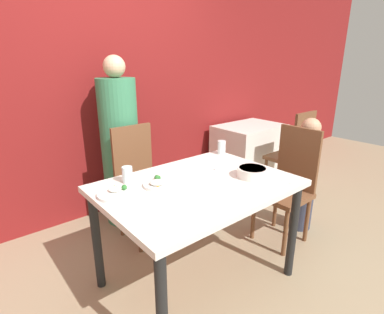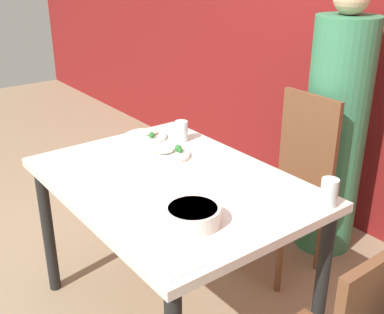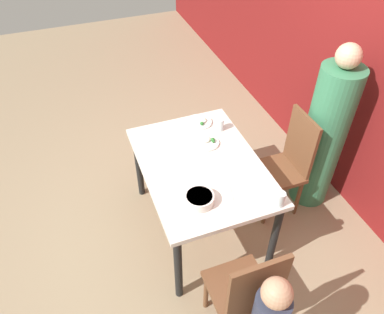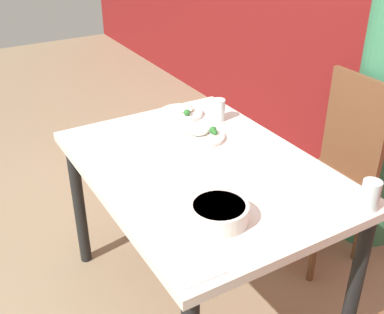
{
  "view_description": "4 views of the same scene",
  "coord_description": "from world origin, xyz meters",
  "px_view_note": "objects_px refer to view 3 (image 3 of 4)",
  "views": [
    {
      "loc": [
        -1.2,
        -1.39,
        1.56
      ],
      "look_at": [
        -0.1,
        -0.06,
        1.0
      ],
      "focal_mm": 28.0,
      "sensor_mm": 36.0,
      "label": 1
    },
    {
      "loc": [
        1.6,
        -1.1,
        1.71
      ],
      "look_at": [
        0.09,
        0.04,
        0.9
      ],
      "focal_mm": 45.0,
      "sensor_mm": 36.0,
      "label": 2
    },
    {
      "loc": [
        1.98,
        -0.81,
        2.79
      ],
      "look_at": [
        0.04,
        -0.09,
        0.9
      ],
      "focal_mm": 35.0,
      "sensor_mm": 36.0,
      "label": 3
    },
    {
      "loc": [
        1.5,
        -0.94,
        1.8
      ],
      "look_at": [
        -0.03,
        -0.03,
        0.81
      ],
      "focal_mm": 45.0,
      "sensor_mm": 36.0,
      "label": 4
    }
  ],
  "objects_px": {
    "chair_adult_spot": "(286,163)",
    "chair_child_spot": "(245,292)",
    "glass_water_tall": "(280,199)",
    "plate_rice_adult": "(206,142)",
    "bowl_curry": "(199,199)",
    "person_adult": "(324,137)"
  },
  "relations": [
    {
      "from": "chair_adult_spot",
      "to": "chair_child_spot",
      "type": "bearing_deg",
      "value": -42.43
    },
    {
      "from": "chair_child_spot",
      "to": "glass_water_tall",
      "type": "bearing_deg",
      "value": -137.34
    },
    {
      "from": "plate_rice_adult",
      "to": "chair_child_spot",
      "type": "bearing_deg",
      "value": -9.71
    },
    {
      "from": "chair_child_spot",
      "to": "chair_adult_spot",
      "type": "bearing_deg",
      "value": -132.43
    },
    {
      "from": "chair_adult_spot",
      "to": "bowl_curry",
      "type": "height_order",
      "value": "chair_adult_spot"
    },
    {
      "from": "bowl_curry",
      "to": "plate_rice_adult",
      "type": "relative_size",
      "value": 0.96
    },
    {
      "from": "plate_rice_adult",
      "to": "glass_water_tall",
      "type": "xyz_separation_m",
      "value": [
        0.8,
        0.23,
        0.04
      ]
    },
    {
      "from": "chair_adult_spot",
      "to": "person_adult",
      "type": "bearing_deg",
      "value": 90.0
    },
    {
      "from": "chair_child_spot",
      "to": "bowl_curry",
      "type": "xyz_separation_m",
      "value": [
        -0.62,
        -0.08,
        0.28
      ]
    },
    {
      "from": "person_adult",
      "to": "glass_water_tall",
      "type": "height_order",
      "value": "person_adult"
    },
    {
      "from": "person_adult",
      "to": "glass_water_tall",
      "type": "relative_size",
      "value": 13.74
    },
    {
      "from": "chair_adult_spot",
      "to": "chair_child_spot",
      "type": "xyz_separation_m",
      "value": [
        0.96,
        -0.88,
        0.0
      ]
    },
    {
      "from": "chair_adult_spot",
      "to": "plate_rice_adult",
      "type": "distance_m",
      "value": 0.76
    },
    {
      "from": "person_adult",
      "to": "plate_rice_adult",
      "type": "bearing_deg",
      "value": -103.07
    },
    {
      "from": "chair_child_spot",
      "to": "person_adult",
      "type": "height_order",
      "value": "person_adult"
    },
    {
      "from": "chair_child_spot",
      "to": "plate_rice_adult",
      "type": "distance_m",
      "value": 1.24
    },
    {
      "from": "chair_adult_spot",
      "to": "bowl_curry",
      "type": "relative_size",
      "value": 4.81
    },
    {
      "from": "chair_child_spot",
      "to": "bowl_curry",
      "type": "relative_size",
      "value": 4.81
    },
    {
      "from": "chair_child_spot",
      "to": "bowl_curry",
      "type": "bearing_deg",
      "value": -82.53
    },
    {
      "from": "chair_child_spot",
      "to": "plate_rice_adult",
      "type": "xyz_separation_m",
      "value": [
        -1.2,
        0.21,
        0.26
      ]
    },
    {
      "from": "plate_rice_adult",
      "to": "glass_water_tall",
      "type": "relative_size",
      "value": 1.89
    },
    {
      "from": "chair_adult_spot",
      "to": "bowl_curry",
      "type": "bearing_deg",
      "value": -70.11
    }
  ]
}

